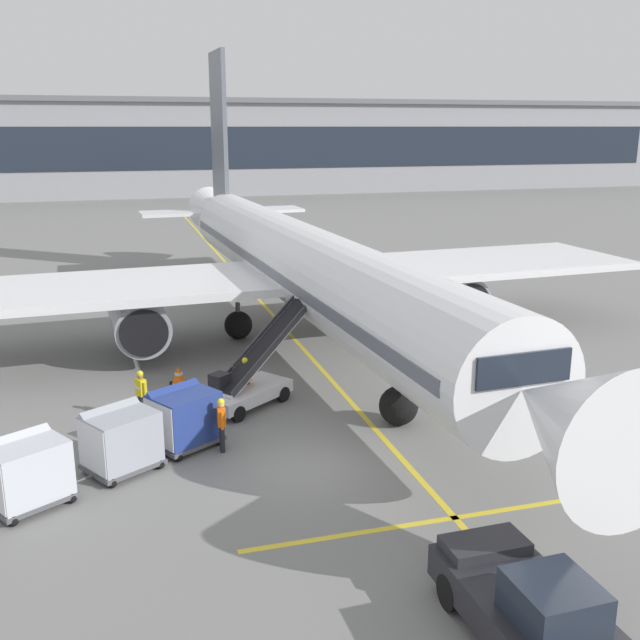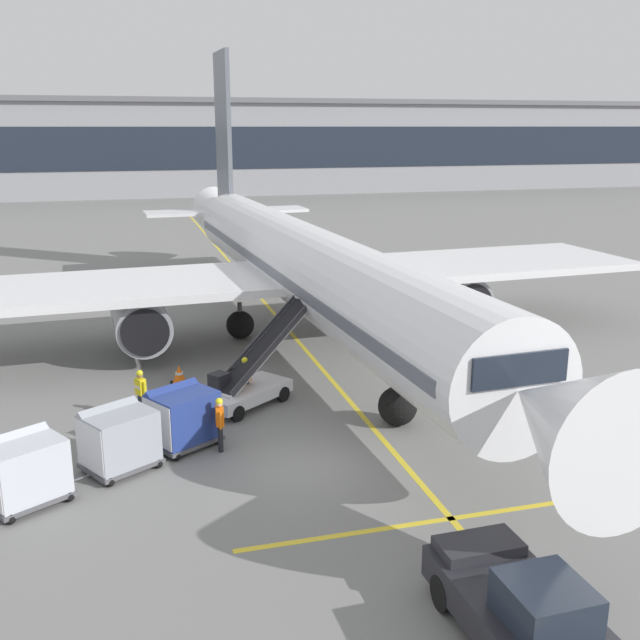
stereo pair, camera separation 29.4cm
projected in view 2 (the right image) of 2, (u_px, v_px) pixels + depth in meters
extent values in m
plane|color=slate|center=(306.00, 467.00, 21.54)|extent=(600.00, 600.00, 0.00)
cylinder|color=white|center=(307.00, 266.00, 33.01)|extent=(5.52, 34.04, 3.72)
cube|color=slate|center=(307.00, 266.00, 33.01)|extent=(5.48, 32.68, 0.45)
cone|color=white|center=(566.00, 420.00, 15.79)|extent=(3.72, 3.90, 3.53)
cone|color=white|center=(222.00, 213.00, 51.19)|extent=(3.47, 6.10, 3.16)
cube|color=white|center=(106.00, 288.00, 31.24)|extent=(16.43, 7.63, 0.36)
cylinder|color=#93969E|center=(140.00, 319.00, 31.36)|extent=(2.54, 4.52, 2.30)
cylinder|color=black|center=(145.00, 333.00, 29.30)|extent=(1.96, 0.22, 1.96)
cube|color=white|center=(468.00, 264.00, 36.63)|extent=(16.43, 7.63, 0.36)
cylinder|color=#93969E|center=(450.00, 294.00, 35.95)|extent=(2.54, 4.52, 2.30)
cylinder|color=black|center=(473.00, 305.00, 33.89)|extent=(1.96, 0.22, 1.96)
cube|color=slate|center=(223.00, 131.00, 48.40)|extent=(0.50, 4.08, 10.17)
cube|color=white|center=(227.00, 211.00, 49.48)|extent=(11.07, 3.29, 0.20)
cube|color=#1E2633|center=(502.00, 360.00, 18.03)|extent=(2.69, 1.81, 0.82)
cylinder|color=#47474C|center=(398.00, 391.00, 24.32)|extent=(0.22, 0.22, 1.09)
sphere|color=black|center=(398.00, 406.00, 24.46)|extent=(1.33, 1.33, 1.33)
cylinder|color=#47474C|center=(240.00, 314.00, 34.33)|extent=(0.22, 0.22, 1.09)
sphere|color=black|center=(240.00, 325.00, 34.47)|extent=(1.33, 1.33, 1.33)
cylinder|color=#47474C|center=(350.00, 305.00, 36.04)|extent=(0.22, 0.22, 1.09)
sphere|color=black|center=(350.00, 315.00, 36.18)|extent=(1.33, 1.33, 1.33)
cube|color=silver|center=(246.00, 393.00, 26.13)|extent=(3.68, 3.31, 0.44)
cube|color=black|center=(219.00, 383.00, 25.49)|extent=(0.82, 0.81, 0.70)
cylinder|color=#333338|center=(233.00, 376.00, 25.99)|extent=(0.08, 0.08, 0.80)
cube|color=silver|center=(265.00, 346.00, 26.57)|extent=(4.25, 3.48, 2.67)
cube|color=black|center=(265.00, 344.00, 26.55)|extent=(4.04, 3.27, 2.51)
cube|color=#333338|center=(274.00, 345.00, 26.28)|extent=(3.70, 2.77, 2.69)
cube|color=#333338|center=(256.00, 341.00, 26.80)|extent=(3.70, 2.77, 2.69)
cylinder|color=black|center=(283.00, 394.00, 26.66)|extent=(0.57, 0.49, 0.56)
cylinder|color=black|center=(253.00, 385.00, 27.53)|extent=(0.57, 0.49, 0.56)
cylinder|color=black|center=(237.00, 413.00, 24.85)|extent=(0.57, 0.49, 0.56)
cylinder|color=black|center=(207.00, 404.00, 25.72)|extent=(0.57, 0.49, 0.56)
cube|color=#515156|center=(184.00, 439.00, 22.95)|extent=(2.54, 2.40, 0.12)
cylinder|color=#4C4C51|center=(148.00, 453.00, 22.00)|extent=(0.64, 0.42, 0.07)
cube|color=navy|center=(183.00, 416.00, 22.74)|extent=(2.40, 2.26, 1.50)
cube|color=navy|center=(174.00, 397.00, 22.88)|extent=(2.01, 1.65, 0.74)
cube|color=silver|center=(157.00, 424.00, 22.06)|extent=(0.76, 1.25, 1.38)
sphere|color=black|center=(150.00, 443.00, 22.86)|extent=(0.30, 0.30, 0.30)
sphere|color=black|center=(176.00, 456.00, 21.95)|extent=(0.30, 0.30, 0.30)
sphere|color=black|center=(192.00, 428.00, 23.97)|extent=(0.30, 0.30, 0.30)
sphere|color=black|center=(218.00, 440.00, 23.07)|extent=(0.30, 0.30, 0.30)
cube|color=#515156|center=(121.00, 463.00, 21.35)|extent=(2.54, 2.40, 0.12)
cylinder|color=#4C4C51|center=(79.00, 479.00, 20.41)|extent=(0.64, 0.42, 0.07)
cube|color=#9EA3AD|center=(120.00, 437.00, 21.14)|extent=(2.40, 2.26, 1.50)
cube|color=#9EA3AD|center=(111.00, 417.00, 21.28)|extent=(2.01, 1.65, 0.74)
cube|color=silver|center=(89.00, 448.00, 20.47)|extent=(0.76, 1.25, 1.38)
sphere|color=black|center=(85.00, 466.00, 21.26)|extent=(0.30, 0.30, 0.30)
sphere|color=black|center=(110.00, 482.00, 20.36)|extent=(0.30, 0.30, 0.30)
sphere|color=black|center=(133.00, 449.00, 22.38)|extent=(0.30, 0.30, 0.30)
sphere|color=black|center=(158.00, 463.00, 21.47)|extent=(0.30, 0.30, 0.30)
cube|color=#515156|center=(28.00, 496.00, 19.43)|extent=(2.54, 2.40, 0.12)
cube|color=silver|center=(25.00, 469.00, 19.22)|extent=(2.40, 2.26, 1.50)
cube|color=silver|center=(16.00, 446.00, 19.36)|extent=(2.01, 1.65, 0.74)
sphere|color=black|center=(10.00, 519.00, 18.43)|extent=(0.30, 0.30, 0.30)
sphere|color=black|center=(45.00, 480.00, 20.46)|extent=(0.30, 0.30, 0.30)
sphere|color=black|center=(69.00, 496.00, 19.55)|extent=(0.30, 0.30, 0.30)
cube|color=#232328|center=(519.00, 613.00, 14.05)|extent=(2.20, 4.45, 0.70)
cube|color=#1E2633|center=(545.00, 603.00, 13.14)|extent=(1.51, 1.57, 0.80)
cube|color=#28282D|center=(479.00, 546.00, 15.45)|extent=(1.81, 1.01, 0.24)
cylinder|color=black|center=(522.00, 578.00, 15.64)|extent=(0.30, 0.77, 0.76)
cylinder|color=black|center=(444.00, 593.00, 15.13)|extent=(0.30, 0.77, 0.76)
cylinder|color=black|center=(220.00, 437.00, 22.62)|extent=(0.15, 0.15, 0.86)
cylinder|color=black|center=(221.00, 439.00, 22.45)|extent=(0.15, 0.15, 0.86)
cube|color=orange|center=(220.00, 416.00, 22.35)|extent=(0.26, 0.39, 0.58)
cube|color=white|center=(224.00, 416.00, 22.38)|extent=(0.03, 0.34, 0.08)
sphere|color=beige|center=(219.00, 404.00, 22.25)|extent=(0.21, 0.21, 0.21)
sphere|color=yellow|center=(219.00, 402.00, 22.23)|extent=(0.23, 0.23, 0.23)
cylinder|color=orange|center=(219.00, 415.00, 22.59)|extent=(0.09, 0.09, 0.56)
cylinder|color=orange|center=(220.00, 421.00, 22.14)|extent=(0.09, 0.09, 0.56)
cylinder|color=#514C42|center=(248.00, 391.00, 26.50)|extent=(0.15, 0.15, 0.86)
cylinder|color=#514C42|center=(244.00, 392.00, 26.38)|extent=(0.15, 0.15, 0.86)
cube|color=orange|center=(245.00, 373.00, 26.26)|extent=(0.45, 0.38, 0.58)
cube|color=white|center=(247.00, 374.00, 26.17)|extent=(0.31, 0.16, 0.08)
sphere|color=beige|center=(245.00, 362.00, 26.15)|extent=(0.21, 0.21, 0.21)
sphere|color=yellow|center=(245.00, 360.00, 26.13)|extent=(0.23, 0.23, 0.23)
cylinder|color=orange|center=(250.00, 373.00, 26.42)|extent=(0.09, 0.09, 0.56)
cylinder|color=orange|center=(240.00, 376.00, 26.12)|extent=(0.09, 0.09, 0.56)
cylinder|color=#333847|center=(143.00, 407.00, 25.02)|extent=(0.15, 0.15, 0.86)
cylinder|color=#333847|center=(140.00, 405.00, 25.14)|extent=(0.15, 0.15, 0.86)
cube|color=yellow|center=(140.00, 387.00, 24.90)|extent=(0.40, 0.45, 0.58)
cube|color=white|center=(137.00, 387.00, 24.81)|extent=(0.18, 0.30, 0.08)
sphere|color=#9E7051|center=(140.00, 375.00, 24.79)|extent=(0.21, 0.21, 0.21)
sphere|color=yellow|center=(140.00, 373.00, 24.77)|extent=(0.23, 0.23, 0.23)
cylinder|color=yellow|center=(144.00, 390.00, 24.75)|extent=(0.09, 0.09, 0.56)
cylinder|color=yellow|center=(137.00, 386.00, 25.07)|extent=(0.09, 0.09, 0.56)
cube|color=black|center=(180.00, 384.00, 28.47)|extent=(0.70, 0.70, 0.05)
cone|color=orange|center=(179.00, 374.00, 28.37)|extent=(0.56, 0.56, 0.73)
cylinder|color=white|center=(179.00, 373.00, 28.36)|extent=(0.31, 0.31, 0.09)
cube|color=yellow|center=(300.00, 343.00, 33.85)|extent=(0.20, 110.00, 0.01)
cube|color=yellow|center=(463.00, 517.00, 18.81)|extent=(12.00, 0.20, 0.01)
cube|color=#939399|center=(217.00, 148.00, 112.56)|extent=(143.21, 21.97, 12.94)
cube|color=#1E2633|center=(228.00, 148.00, 102.21)|extent=(138.92, 0.10, 5.82)
cube|color=slate|center=(217.00, 102.00, 108.76)|extent=(141.78, 18.67, 0.70)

